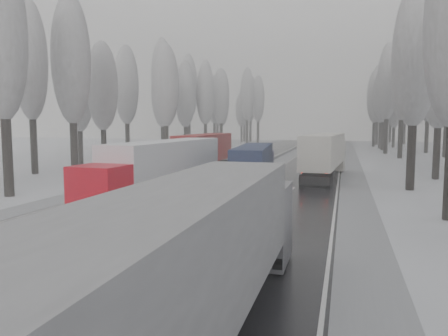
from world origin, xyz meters
The scene contains 54 objects.
ground centered at (0.00, 0.00, 0.00)m, with size 260.00×260.00×0.00m, color white.
carriageway_right centered at (5.25, 30.00, 0.01)m, with size 7.50×200.00×0.03m, color black.
carriageway_left centered at (-5.25, 30.00, 0.01)m, with size 7.50×200.00×0.03m, color black.
median_slush centered at (0.00, 30.00, 0.02)m, with size 3.00×200.00×0.04m, color #9B9DA3.
shoulder_right centered at (10.20, 30.00, 0.02)m, with size 2.40×200.00×0.04m, color #9B9DA3.
shoulder_left centered at (-10.20, 30.00, 0.02)m, with size 2.40×200.00×0.04m, color #9B9DA3.
median_guardrail centered at (0.00, 29.99, 0.60)m, with size 0.12×200.00×0.76m.
tree_18 centered at (14.51, 27.03, 10.70)m, with size 3.60×3.60×16.58m.
tree_20 centered at (17.90, 35.17, 10.14)m, with size 3.60×3.60×15.71m.
tree_22 centered at (17.02, 45.60, 10.24)m, with size 3.60×3.60×15.86m.
tree_24 centered at (17.90, 51.02, 13.19)m, with size 3.60×3.60×20.49m.
tree_26 centered at (17.56, 61.27, 12.10)m, with size 3.60×3.60×18.78m.
tree_27 centered at (24.72, 65.27, 11.36)m, with size 3.60×3.60×17.62m.
tree_28 centered at (16.34, 71.95, 12.64)m, with size 3.60×3.60×19.62m.
tree_29 centered at (23.71, 75.95, 11.67)m, with size 3.60×3.60×18.11m.
tree_30 centered at (16.56, 81.70, 11.52)m, with size 3.60×3.60×17.86m.
tree_31 centered at (22.48, 85.70, 11.97)m, with size 3.60×3.60×18.58m.
tree_32 centered at (16.63, 89.21, 11.18)m, with size 3.60×3.60×17.33m.
tree_33 centered at (19.77, 93.21, 9.26)m, with size 3.60×3.60×14.33m.
tree_34 centered at (15.73, 96.32, 11.37)m, with size 3.60×3.60×17.63m.
tree_35 centered at (24.94, 100.32, 11.77)m, with size 3.60×3.60×18.25m.
tree_36 centered at (17.04, 106.16, 13.02)m, with size 3.60×3.60×20.23m.
tree_37 centered at (24.02, 110.16, 10.56)m, with size 3.60×3.60×16.37m.
tree_38 centered at (18.73, 116.73, 11.59)m, with size 3.60×3.60×17.97m.
tree_39 centered at (21.55, 120.73, 10.45)m, with size 3.60×3.60×16.19m.
tree_56 centered at (-14.71, 15.70, 11.68)m, with size 3.60×3.60×18.12m.
tree_58 centered at (-15.13, 24.57, 11.10)m, with size 3.60×3.60×17.21m.
tree_59 centered at (-22.80, 28.57, 11.87)m, with size 3.60×3.60×18.41m.
tree_60 centered at (-17.75, 34.20, 9.59)m, with size 3.60×3.60×14.84m.
tree_61 centered at (-23.52, 38.20, 9.02)m, with size 3.60×3.60×13.95m.
tree_62 centered at (-13.94, 43.73, 10.36)m, with size 3.60×3.60×16.04m.
tree_63 centered at (-21.85, 47.73, 10.89)m, with size 3.60×3.60×16.88m.
tree_64 centered at (-18.26, 52.71, 9.96)m, with size 3.60×3.60×15.42m.
tree_65 centered at (-20.05, 56.71, 12.55)m, with size 3.60×3.60×19.48m.
tree_66 centered at (-18.16, 62.35, 9.84)m, with size 3.60×3.60×15.23m.
tree_67 centered at (-19.54, 66.35, 11.03)m, with size 3.60×3.60×17.09m.
tree_68 centered at (-16.58, 69.11, 10.75)m, with size 3.60×3.60×16.65m.
tree_69 centered at (-21.42, 73.11, 12.46)m, with size 3.60×3.60×19.35m.
tree_70 centered at (-16.33, 79.19, 11.03)m, with size 3.60×3.60×17.09m.
tree_71 centered at (-21.09, 83.19, 12.63)m, with size 3.60×3.60×19.61m.
tree_72 centered at (-18.93, 88.54, 9.76)m, with size 3.60×3.60×15.11m.
tree_73 centered at (-21.82, 92.54, 11.11)m, with size 3.60×3.60×17.22m.
tree_74 centered at (-15.07, 99.33, 12.67)m, with size 3.60×3.60×19.68m.
tree_75 centered at (-24.20, 103.33, 11.99)m, with size 3.60×3.60×18.60m.
tree_76 centered at (-14.05, 108.72, 11.95)m, with size 3.60×3.60×18.55m.
tree_77 centered at (-19.66, 112.72, 9.26)m, with size 3.60×3.60×14.32m.
tree_78 centered at (-17.56, 115.31, 12.59)m, with size 3.60×3.60×19.55m.
tree_79 centered at (-20.33, 119.31, 11.01)m, with size 3.60×3.60×17.07m.
truck_grey_tarp centered at (6.09, -1.61, 2.38)m, with size 2.55×15.95×4.09m.
truck_blue_box centered at (2.31, 23.63, 2.14)m, with size 3.67×14.38×3.66m.
truck_cream_box centered at (7.48, 32.91, 2.56)m, with size 3.93×17.21×4.38m.
box_truck_distant centered at (5.36, 89.31, 1.50)m, with size 3.41×8.14×2.95m.
truck_red_white centered at (-2.57, 15.80, 2.47)m, with size 3.53×16.59×4.23m.
truck_red_red centered at (-5.12, 32.25, 2.48)m, with size 2.91×16.65×4.26m.
Camera 1 is at (9.28, -10.99, 5.43)m, focal length 35.00 mm.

